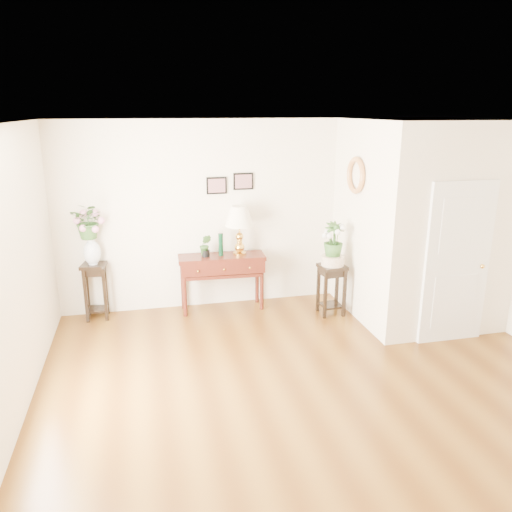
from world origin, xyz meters
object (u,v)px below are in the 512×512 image
object	(u,v)px
table_lamp	(239,231)
plant_stand_b	(331,290)
console_table	(222,282)
plant_stand_a	(96,291)

from	to	relation	value
table_lamp	plant_stand_b	distance (m)	1.60
console_table	plant_stand_a	world-z (taller)	console_table
plant_stand_a	table_lamp	bearing A→B (deg)	-2.06
table_lamp	plant_stand_b	world-z (taller)	table_lamp
console_table	plant_stand_a	size ratio (longest dim) A/B	1.54
console_table	plant_stand_b	size ratio (longest dim) A/B	1.69
plant_stand_a	plant_stand_b	xyz separation A→B (m)	(3.36, -0.62, -0.03)
console_table	plant_stand_b	bearing A→B (deg)	-16.83
plant_stand_a	plant_stand_b	world-z (taller)	plant_stand_a
console_table	table_lamp	world-z (taller)	table_lamp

